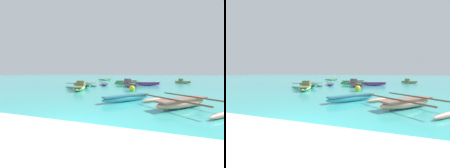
% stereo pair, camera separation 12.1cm
% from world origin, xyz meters
% --- Properties ---
extents(ground_plane, '(240.00, 240.00, 0.00)m').
position_xyz_m(ground_plane, '(0.00, 0.00, 0.00)').
color(ground_plane, '#38ADA8').
extents(moored_boat_0, '(2.48, 2.90, 0.37)m').
position_xyz_m(moored_boat_0, '(0.75, 5.47, 0.21)').
color(moored_boat_0, '#36A3BF').
rests_on(moored_boat_0, ground_plane).
extents(moored_boat_1, '(2.71, 2.96, 0.97)m').
position_xyz_m(moored_boat_1, '(-1.05, 14.20, 0.34)').
color(moored_boat_1, '#A76A72').
rests_on(moored_boat_1, ground_plane).
extents(moored_boat_2, '(2.59, 1.21, 0.75)m').
position_xyz_m(moored_boat_2, '(5.64, 23.30, 0.27)').
color(moored_boat_2, tan).
rests_on(moored_boat_2, ground_plane).
extents(moored_boat_3, '(2.35, 3.73, 0.28)m').
position_xyz_m(moored_boat_3, '(-4.87, 15.86, 0.16)').
color(moored_boat_3, '#7B79C6').
rests_on(moored_boat_3, ground_plane).
extents(moored_boat_4, '(3.78, 2.42, 0.39)m').
position_xyz_m(moored_boat_4, '(-2.06, 17.86, 0.22)').
color(moored_boat_4, '#2FDE4F').
rests_on(moored_boat_4, ground_plane).
extents(moored_boat_5, '(2.13, 3.75, 0.90)m').
position_xyz_m(moored_boat_5, '(-4.87, 9.67, 0.32)').
color(moored_boat_5, '#A6B769').
rests_on(moored_boat_5, ground_plane).
extents(moored_boat_6, '(3.23, 3.74, 0.51)m').
position_xyz_m(moored_boat_6, '(-6.15, 12.12, 0.24)').
color(moored_boat_6, '#4CA690').
rests_on(moored_boat_6, ground_plane).
extents(moored_boat_7, '(4.05, 3.93, 0.50)m').
position_xyz_m(moored_boat_7, '(3.60, 4.76, 0.24)').
color(moored_boat_7, '#E99A80').
rests_on(moored_boat_7, ground_plane).
extents(moored_boat_8, '(3.66, 3.12, 0.38)m').
position_xyz_m(moored_boat_8, '(-3.09, 21.60, 0.21)').
color(moored_boat_8, gray).
rests_on(moored_boat_8, ground_plane).
extents(moored_boat_9, '(3.50, 1.89, 0.45)m').
position_xyz_m(moored_boat_9, '(0.76, 16.77, 0.25)').
color(moored_boat_9, '#863493').
rests_on(moored_boat_9, ground_plane).
extents(moored_boat_10, '(2.63, 2.99, 0.37)m').
position_xyz_m(moored_boat_10, '(-9.31, 27.41, 0.21)').
color(moored_boat_10, '#92D77B').
rests_on(moored_boat_10, ground_plane).
extents(mooring_buoy_2, '(0.51, 0.51, 0.51)m').
position_xyz_m(mooring_buoy_2, '(0.07, 10.33, 0.26)').
color(mooring_buoy_2, yellow).
rests_on(mooring_buoy_2, ground_plane).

